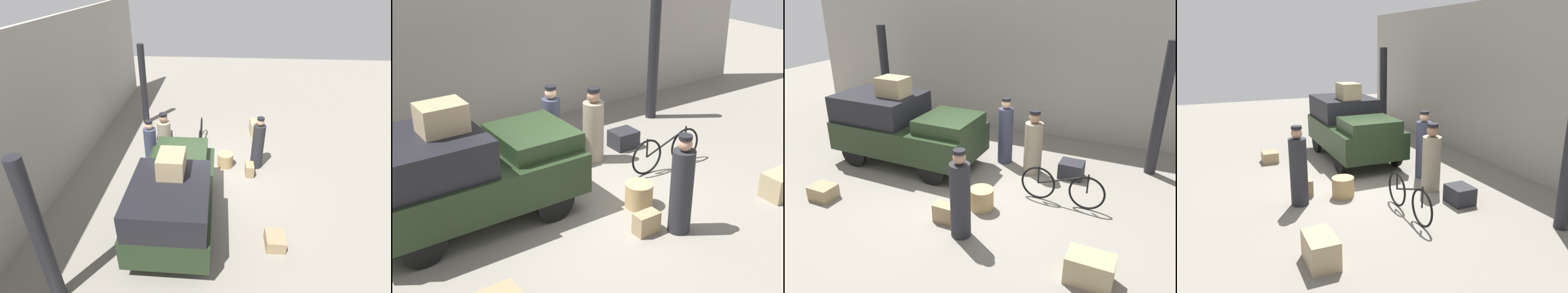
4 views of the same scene
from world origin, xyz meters
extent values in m
plane|color=gray|center=(0.00, 0.00, 0.00)|extent=(30.00, 30.00, 0.00)
cube|color=gray|center=(0.00, 4.08, 2.25)|extent=(16.00, 0.15, 4.50)
cylinder|color=black|center=(-4.18, 2.53, 1.60)|extent=(0.26, 0.26, 3.19)
cylinder|color=black|center=(-0.81, 1.33, 0.36)|extent=(0.71, 0.12, 0.71)
cylinder|color=black|center=(-0.81, -0.29, 0.36)|extent=(0.71, 0.12, 0.71)
cylinder|color=black|center=(-3.10, 1.33, 0.36)|extent=(0.71, 0.12, 0.71)
cylinder|color=black|center=(-3.10, -0.29, 0.36)|extent=(0.71, 0.12, 0.71)
cube|color=black|center=(-1.96, 0.52, 0.74)|extent=(3.69, 1.79, 0.72)
cube|color=black|center=(-2.79, 0.52, 1.42)|extent=(2.03, 1.64, 0.64)
cube|color=black|center=(-0.76, 0.52, 1.26)|extent=(1.29, 1.39, 0.32)
torus|color=black|center=(2.63, 0.16, 0.37)|extent=(0.75, 0.04, 0.75)
torus|color=black|center=(1.59, 0.16, 0.37)|extent=(0.75, 0.04, 0.75)
cylinder|color=black|center=(2.11, 0.16, 0.56)|extent=(1.04, 0.04, 0.40)
cylinder|color=black|center=(1.59, 0.16, 0.57)|extent=(0.04, 0.04, 0.39)
cylinder|color=black|center=(2.63, 0.16, 0.59)|extent=(0.04, 0.04, 0.42)
cylinder|color=tan|center=(0.67, -0.73, 0.22)|extent=(0.50, 0.50, 0.45)
cylinder|color=gray|center=(1.10, 1.30, 0.64)|extent=(0.44, 0.44, 1.29)
sphere|color=#936B51|center=(1.10, 1.30, 1.42)|extent=(0.27, 0.27, 0.27)
cylinder|color=black|center=(1.10, 1.30, 1.56)|extent=(0.26, 0.26, 0.07)
cylinder|color=#33384C|center=(0.26, 1.58, 0.73)|extent=(0.38, 0.38, 1.45)
sphere|color=tan|center=(0.26, 1.58, 1.57)|extent=(0.23, 0.23, 0.23)
cylinder|color=black|center=(0.26, 1.58, 1.69)|extent=(0.22, 0.22, 0.06)
cylinder|color=#232328|center=(0.72, -1.72, 0.73)|extent=(0.37, 0.37, 1.46)
sphere|color=tan|center=(0.72, -1.72, 1.58)|extent=(0.23, 0.23, 0.23)
cylinder|color=black|center=(0.72, -1.72, 1.70)|extent=(0.22, 0.22, 0.06)
cube|color=#937A56|center=(0.22, -1.47, 0.19)|extent=(0.42, 0.25, 0.37)
cube|color=#232328|center=(2.03, 1.46, 0.20)|extent=(0.56, 0.49, 0.39)
cube|color=#9E8966|center=(3.09, -1.94, 0.24)|extent=(0.73, 0.46, 0.48)
cube|color=#937A56|center=(-2.60, -1.84, 0.15)|extent=(0.52, 0.43, 0.30)
cube|color=#9E8966|center=(-2.33, 0.52, 1.97)|extent=(0.73, 0.56, 0.47)
camera|label=1|loc=(-7.68, -0.40, 5.52)|focal=28.00mm
camera|label=2|loc=(-4.90, -7.21, 5.04)|focal=50.00mm
camera|label=3|loc=(3.56, -6.88, 4.30)|focal=35.00mm
camera|label=4|loc=(8.29, -3.31, 3.39)|focal=35.00mm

